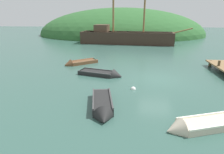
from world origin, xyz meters
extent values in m
plane|color=#33564C|center=(0.00, 0.00, 0.00)|extent=(120.00, 120.00, 0.00)
cylinder|color=#4F3D27|center=(5.52, 4.20, -0.03)|extent=(0.28, 0.28, 1.13)
cylinder|color=#4F3D27|center=(5.42, 2.28, 0.76)|extent=(0.20, 0.20, 0.45)
ellipsoid|color=#2D602D|center=(-4.21, 32.72, 0.00)|extent=(38.23, 27.64, 12.18)
cube|color=#38281E|center=(-2.61, 17.88, 0.55)|extent=(15.15, 4.75, 2.70)
cube|color=#997A51|center=(-2.61, 17.88, 1.85)|extent=(14.54, 4.43, 0.10)
cylinder|color=olive|center=(6.00, 17.03, 2.20)|extent=(2.95, 0.49, 0.97)
cylinder|color=olive|center=(0.06, 17.61, 6.50)|extent=(0.28, 0.28, 9.20)
cylinder|color=olive|center=(-4.83, 18.09, 6.04)|extent=(0.30, 0.30, 8.28)
cube|color=#4C3828|center=(-6.76, 18.28, 2.45)|extent=(2.42, 2.52, 1.10)
cube|color=brown|center=(-6.60, 4.11, 0.08)|extent=(2.74, 2.46, 0.39)
cone|color=brown|center=(-7.92, 3.09, 0.08)|extent=(1.13, 1.19, 0.99)
cube|color=#8E6242|center=(-5.59, 4.90, 0.14)|extent=(0.67, 0.81, 0.28)
cube|color=#8E6242|center=(-6.97, 3.83, 0.21)|extent=(0.73, 0.86, 0.05)
cube|color=#8E6242|center=(-6.24, 4.40, 0.21)|extent=(0.73, 0.86, 0.05)
cube|color=#8E6242|center=(-6.90, 4.49, 0.30)|extent=(2.11, 1.67, 0.07)
cube|color=#8E6242|center=(-6.31, 3.74, 0.30)|extent=(2.11, 1.67, 0.07)
cube|color=black|center=(-4.71, 0.58, 0.08)|extent=(3.09, 1.87, 0.40)
cone|color=black|center=(-2.98, 0.08, 0.08)|extent=(0.98, 1.21, 1.05)
cube|color=#3B3B3B|center=(-6.05, 0.97, 0.14)|extent=(0.39, 0.99, 0.28)
cube|color=#3B3B3B|center=(-4.23, 0.44, 0.22)|extent=(0.46, 1.03, 0.05)
cube|color=#3B3B3B|center=(-5.20, 0.72, 0.22)|extent=(0.46, 1.03, 0.05)
cube|color=#3B3B3B|center=(-4.85, 0.09, 0.31)|extent=(2.75, 0.86, 0.07)
cube|color=#3B3B3B|center=(-4.57, 1.08, 0.31)|extent=(2.75, 0.86, 0.07)
cube|color=beige|center=(1.43, -6.42, 0.09)|extent=(2.89, 1.83, 0.41)
cone|color=beige|center=(-0.18, -6.96, 0.09)|extent=(0.95, 1.14, 0.98)
cube|color=white|center=(0.98, -6.57, 0.23)|extent=(0.47, 0.95, 0.05)
cube|color=white|center=(1.88, -6.27, 0.23)|extent=(0.47, 0.95, 0.05)
cube|color=white|center=(1.28, -5.97, 0.32)|extent=(2.54, 0.92, 0.07)
cube|color=white|center=(1.58, -6.87, 0.32)|extent=(2.54, 0.92, 0.07)
cube|color=black|center=(-3.51, -4.76, 0.14)|extent=(1.47, 2.80, 0.52)
cone|color=black|center=(-3.22, -6.40, 0.14)|extent=(1.07, 0.83, 0.97)
cube|color=#3B3B3B|center=(-3.74, -3.50, 0.22)|extent=(0.92, 0.28, 0.36)
cube|color=#3B3B3B|center=(-3.43, -5.22, 0.34)|extent=(0.95, 0.34, 0.05)
cube|color=#3B3B3B|center=(-3.59, -4.31, 0.34)|extent=(0.95, 0.34, 0.05)
cube|color=#3B3B3B|center=(-3.97, -4.85, 0.43)|extent=(0.53, 2.58, 0.07)
cube|color=#3B3B3B|center=(-3.05, -4.68, 0.43)|extent=(0.53, 2.58, 0.07)
sphere|color=white|center=(-1.80, -2.30, 0.00)|extent=(0.34, 0.34, 0.34)
camera|label=1|loc=(-2.14, -14.00, 4.70)|focal=30.56mm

